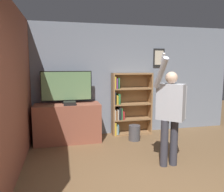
% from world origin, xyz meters
% --- Properties ---
extents(wall_back, '(6.13, 0.09, 2.70)m').
position_xyz_m(wall_back, '(0.00, 3.15, 1.35)').
color(wall_back, gray).
rests_on(wall_back, ground_plane).
extents(wall_side_brick, '(0.06, 4.72, 2.70)m').
position_xyz_m(wall_side_brick, '(-2.10, 1.56, 1.35)').
color(wall_side_brick, '#93513D').
rests_on(wall_side_brick, ground_plane).
extents(tv_ledge, '(1.45, 0.60, 0.86)m').
position_xyz_m(tv_ledge, '(-1.26, 2.75, 0.43)').
color(tv_ledge, '#93513D').
rests_on(tv_ledge, ground_plane).
extents(television, '(1.13, 0.22, 0.73)m').
position_xyz_m(television, '(-1.26, 2.85, 1.24)').
color(television, black).
rests_on(television, tv_ledge).
extents(game_console, '(0.26, 0.23, 0.07)m').
position_xyz_m(game_console, '(-1.21, 2.62, 0.90)').
color(game_console, black).
rests_on(game_console, tv_ledge).
extents(bookshelf, '(1.00, 0.28, 1.53)m').
position_xyz_m(bookshelf, '(0.23, 2.98, 0.74)').
color(bookshelf, '#997047').
rests_on(bookshelf, ground_plane).
extents(person, '(0.58, 0.54, 1.91)m').
position_xyz_m(person, '(0.39, 1.13, 0.98)').
color(person, '#383842').
rests_on(person, ground_plane).
extents(waste_bin, '(0.26, 0.26, 0.35)m').
position_xyz_m(waste_bin, '(0.23, 2.48, 0.18)').
color(waste_bin, '#4C4C51').
rests_on(waste_bin, ground_plane).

